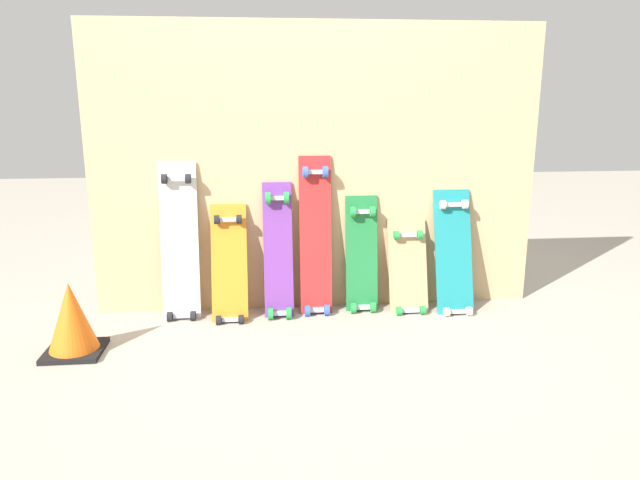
{
  "coord_description": "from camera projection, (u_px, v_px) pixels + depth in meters",
  "views": [
    {
      "loc": [
        -0.32,
        -3.27,
        1.22
      ],
      "look_at": [
        0.0,
        -0.07,
        0.43
      ],
      "focal_mm": 33.29,
      "sensor_mm": 36.0,
      "label": 1
    }
  ],
  "objects": [
    {
      "name": "traffic_cone",
      "position": [
        72.0,
        319.0,
        2.84
      ],
      "size": [
        0.27,
        0.27,
        0.36
      ],
      "color": "black",
      "rests_on": "ground"
    },
    {
      "name": "skateboard_red",
      "position": [
        316.0,
        241.0,
        3.36
      ],
      "size": [
        0.18,
        0.19,
        0.96
      ],
      "color": "#B22626",
      "rests_on": "ground"
    },
    {
      "name": "ground_plane",
      "position": [
        319.0,
        309.0,
        3.48
      ],
      "size": [
        12.0,
        12.0,
        0.0
      ],
      "primitive_type": "plane",
      "color": "#A89E8E"
    },
    {
      "name": "skateboard_natural",
      "position": [
        408.0,
        273.0,
        3.43
      ],
      "size": [
        0.22,
        0.22,
        0.59
      ],
      "color": "tan",
      "rests_on": "ground"
    },
    {
      "name": "skateboard_purple",
      "position": [
        278.0,
        256.0,
        3.33
      ],
      "size": [
        0.16,
        0.23,
        0.81
      ],
      "color": "#6B338C",
      "rests_on": "ground"
    },
    {
      "name": "skateboard_teal",
      "position": [
        454.0,
        258.0,
        3.41
      ],
      "size": [
        0.21,
        0.27,
        0.76
      ],
      "color": "#197A7F",
      "rests_on": "ground"
    },
    {
      "name": "plywood_wall_panel",
      "position": [
        318.0,
        170.0,
        3.36
      ],
      "size": [
        2.54,
        0.04,
        1.62
      ],
      "primitive_type": "cube",
      "color": "tan",
      "rests_on": "ground"
    },
    {
      "name": "skateboard_orange",
      "position": [
        229.0,
        269.0,
        3.3
      ],
      "size": [
        0.2,
        0.27,
        0.7
      ],
      "color": "orange",
      "rests_on": "ground"
    },
    {
      "name": "skateboard_white",
      "position": [
        180.0,
        248.0,
        3.29
      ],
      "size": [
        0.21,
        0.19,
        0.93
      ],
      "color": "silver",
      "rests_on": "ground"
    },
    {
      "name": "skateboard_green",
      "position": [
        362.0,
        259.0,
        3.42
      ],
      "size": [
        0.18,
        0.17,
        0.73
      ],
      "color": "#1E7238",
      "rests_on": "ground"
    }
  ]
}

